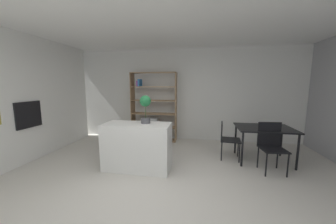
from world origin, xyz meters
TOP-DOWN VIEW (x-y plane):
  - ground_plane at (0.00, 0.00)m, footprint 10.24×10.24m
  - ceiling_slab at (0.00, 0.00)m, footprint 7.44×6.08m
  - back_partition at (0.00, 3.01)m, footprint 7.44×0.06m
  - built_in_oven at (-2.99, 0.62)m, footprint 0.06×0.61m
  - kitchen_island at (-0.54, 0.68)m, footprint 1.34×0.61m
  - potted_plant_on_island at (-0.38, 0.76)m, footprint 0.22×0.22m
  - open_bookshelf at (-0.73, 2.68)m, footprint 1.38×0.36m
  - dining_table at (2.11, 1.53)m, footprint 1.17×0.90m
  - dining_chair_island_side at (1.32, 1.54)m, footprint 0.48×0.48m
  - dining_chair_near at (2.10, 1.07)m, footprint 0.49×0.48m

SIDE VIEW (x-z plane):
  - ground_plane at x=0.00m, z-range 0.00..0.00m
  - kitchen_island at x=-0.54m, z-range 0.00..0.94m
  - dining_chair_island_side at x=1.32m, z-range 0.09..0.93m
  - dining_chair_near at x=2.10m, z-range 0.09..1.05m
  - dining_table at x=2.11m, z-range 0.31..1.09m
  - open_bookshelf at x=-0.73m, z-range -0.10..1.98m
  - built_in_oven at x=-2.99m, z-range 0.78..1.35m
  - potted_plant_on_island at x=-0.38m, z-range 1.01..1.57m
  - back_partition at x=0.00m, z-range 0.00..2.80m
  - ceiling_slab at x=0.00m, z-range 2.80..2.86m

